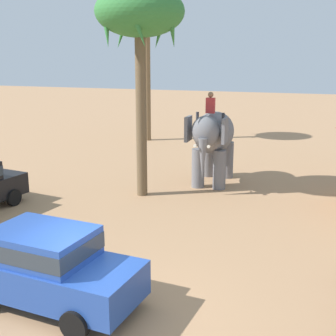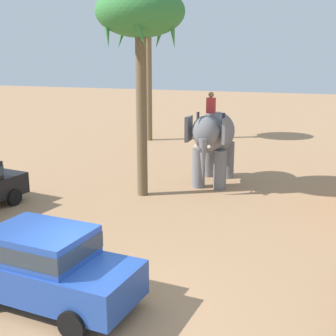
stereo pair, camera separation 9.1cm
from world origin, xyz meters
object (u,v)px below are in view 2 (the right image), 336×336
at_px(elephant_with_mahout, 213,137).
at_px(palm_tree_left_of_road, 140,18).
at_px(car_sedan_foreground, 44,264).
at_px(palm_tree_near_hut, 148,14).

bearing_deg(elephant_with_mahout, palm_tree_left_of_road, -131.31).
relative_size(car_sedan_foreground, elephant_with_mahout, 1.08).
relative_size(elephant_with_mahout, palm_tree_left_of_road, 0.51).
relative_size(car_sedan_foreground, palm_tree_near_hut, 0.48).
relative_size(elephant_with_mahout, palm_tree_near_hut, 0.44).
distance_m(elephant_with_mahout, palm_tree_near_hut, 12.05).
height_order(car_sedan_foreground, palm_tree_left_of_road, palm_tree_left_of_road).
bearing_deg(elephant_with_mahout, car_sedan_foreground, -95.52).
relative_size(car_sedan_foreground, palm_tree_left_of_road, 0.55).
xyz_separation_m(car_sedan_foreground, palm_tree_left_of_road, (-1.14, 8.07, 5.64)).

